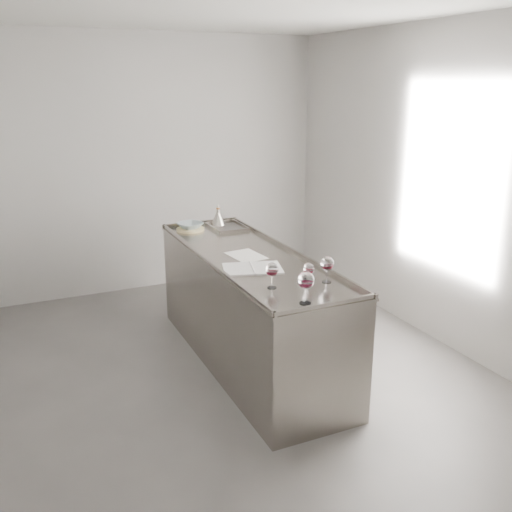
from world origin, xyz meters
name	(u,v)px	position (x,y,z in m)	size (l,w,h in m)	color
room_shell	(201,214)	(0.00, 0.00, 1.40)	(4.54, 5.04, 2.84)	#52504D
counter	(249,310)	(0.50, 0.30, 0.47)	(0.77, 2.42, 0.97)	gray
wine_glass_left	(272,270)	(0.34, -0.44, 1.07)	(0.09, 0.09, 0.18)	white
wine_glass_middle	(306,281)	(0.41, -0.78, 1.09)	(0.11, 0.11, 0.21)	white
wine_glass_right	(327,264)	(0.74, -0.49, 1.07)	(0.10, 0.10, 0.19)	white
wine_glass_small	(309,270)	(0.60, -0.48, 1.05)	(0.08, 0.08, 0.16)	white
notebook	(252,268)	(0.38, -0.02, 0.95)	(0.50, 0.41, 0.02)	silver
loose_paper_top	(246,256)	(0.48, 0.32, 0.94)	(0.24, 0.34, 0.00)	silver
trivet	(190,229)	(0.33, 1.29, 0.95)	(0.26, 0.26, 0.02)	beige
ceramic_bowl	(190,225)	(0.33, 1.29, 0.99)	(0.23, 0.23, 0.06)	#8A9CA1
wine_funnel	(218,218)	(0.65, 1.38, 1.01)	(0.15, 0.15, 0.21)	#9B948A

